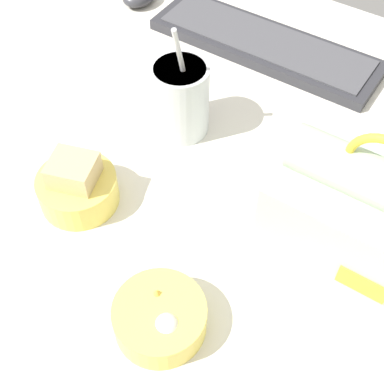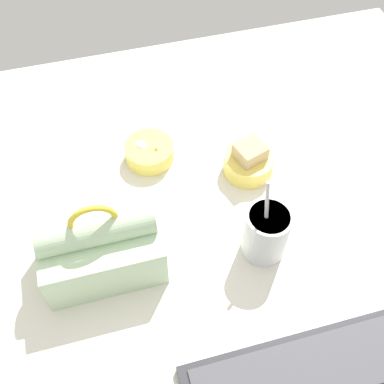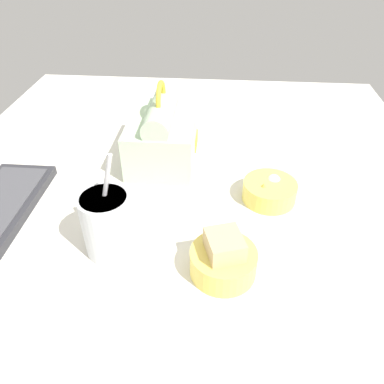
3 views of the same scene
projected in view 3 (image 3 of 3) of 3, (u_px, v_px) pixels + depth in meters
The scene contains 5 objects.
desk_surface at pixel (181, 217), 71.79cm from camera, with size 140.00×110.00×2.00cm.
lunch_bag at pixel (163, 134), 82.97cm from camera, with size 21.06×14.49×18.35cm.
soup_cup at pixel (108, 223), 60.32cm from camera, with size 8.26×8.26×18.60cm.
bento_bowl_sandwich at pixel (223, 259), 58.09cm from camera, with size 10.50×10.50×7.65cm.
bento_bowl_snacks at pixel (269, 191), 73.40cm from camera, with size 10.48×10.48×4.72cm.
Camera 3 is at (-53.77, -6.46, 48.42)cm, focal length 35.00 mm.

